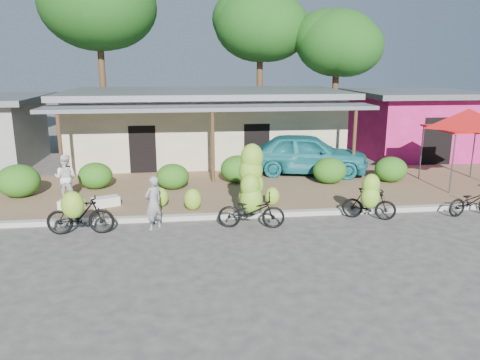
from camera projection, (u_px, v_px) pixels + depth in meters
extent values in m
plane|color=#3F3D3B|center=(229.00, 243.00, 12.32)|extent=(100.00, 100.00, 0.00)
cube|color=#7E6244|center=(215.00, 191.00, 17.12)|extent=(60.00, 6.00, 0.12)
cube|color=#A8A399|center=(222.00, 216.00, 14.22)|extent=(60.00, 0.25, 0.15)
cube|color=beige|center=(206.00, 128.00, 22.53)|extent=(12.00, 6.00, 3.10)
cube|color=slate|center=(205.00, 93.00, 22.12)|extent=(13.00, 7.00, 0.25)
cube|color=black|center=(210.00, 148.00, 19.80)|extent=(1.40, 0.12, 2.20)
cube|color=slate|center=(211.00, 108.00, 18.35)|extent=(13.00, 2.00, 0.15)
cylinder|color=#533521|center=(61.00, 152.00, 17.18)|extent=(0.14, 0.14, 2.85)
cylinder|color=#533521|center=(213.00, 149.00, 17.84)|extent=(0.14, 0.14, 2.85)
cylinder|color=#533521|center=(354.00, 145.00, 18.51)|extent=(0.14, 0.14, 2.85)
cube|color=#D6218A|center=(412.00, 126.00, 23.78)|extent=(5.00, 5.00, 3.00)
cube|color=slate|center=(415.00, 93.00, 23.39)|extent=(6.00, 6.00, 0.25)
cube|color=black|center=(437.00, 141.00, 21.52)|extent=(1.40, 0.12, 2.20)
cylinder|color=#533521|center=(102.00, 73.00, 26.08)|extent=(0.36, 0.36, 8.16)
ellipsoid|color=#1B4210|center=(97.00, 4.00, 25.20)|extent=(6.21, 6.21, 4.97)
cylinder|color=#533521|center=(260.00, 81.00, 27.75)|extent=(0.36, 0.36, 7.16)
ellipsoid|color=#1B4210|center=(260.00, 24.00, 26.97)|extent=(5.31, 5.31, 4.25)
ellipsoid|color=#1B4210|center=(251.00, 19.00, 27.13)|extent=(4.51, 4.51, 3.61)
cylinder|color=#533521|center=(335.00, 92.00, 26.43)|extent=(0.36, 0.36, 6.01)
ellipsoid|color=#1B4210|center=(337.00, 43.00, 25.79)|extent=(4.54, 4.54, 3.63)
ellipsoid|color=#1B4210|center=(327.00, 38.00, 25.94)|extent=(3.86, 3.86, 3.09)
ellipsoid|color=#295F15|center=(18.00, 181.00, 15.96)|extent=(1.45, 1.31, 1.13)
ellipsoid|color=#295F15|center=(95.00, 176.00, 17.06)|extent=(1.24, 1.11, 0.96)
ellipsoid|color=#295F15|center=(173.00, 176.00, 17.01)|extent=(1.19, 1.07, 0.93)
ellipsoid|color=#295F15|center=(238.00, 169.00, 17.97)|extent=(1.34, 1.20, 1.04)
ellipsoid|color=#295F15|center=(330.00, 171.00, 17.80)|extent=(1.28, 1.15, 1.00)
ellipsoid|color=#295F15|center=(391.00, 169.00, 18.04)|extent=(1.25, 1.13, 0.98)
cylinder|color=#59595E|center=(452.00, 164.00, 16.32)|extent=(0.05, 0.05, 2.10)
cylinder|color=#59595E|center=(421.00, 152.00, 18.43)|extent=(0.05, 0.05, 2.10)
cylinder|color=#59595E|center=(473.00, 151.00, 18.69)|extent=(0.05, 0.05, 2.10)
cube|color=red|center=(467.00, 129.00, 17.24)|extent=(2.40, 2.40, 0.06)
cone|color=red|center=(468.00, 118.00, 17.15)|extent=(3.50, 3.50, 0.70)
imported|color=black|center=(80.00, 215.00, 12.80)|extent=(1.85, 0.57, 1.10)
ellipsoid|color=#7BB82E|center=(73.00, 205.00, 12.05)|extent=(0.58, 0.50, 0.73)
imported|color=black|center=(251.00, 211.00, 13.32)|extent=(1.99, 0.97, 1.00)
ellipsoid|color=#7BB82E|center=(250.00, 198.00, 13.80)|extent=(0.69, 0.59, 0.86)
ellipsoid|color=#7BB82E|center=(253.00, 185.00, 13.69)|extent=(0.61, 0.52, 0.77)
ellipsoid|color=#7BB82E|center=(251.00, 171.00, 13.60)|extent=(0.69, 0.59, 0.87)
ellipsoid|color=#7BB82E|center=(252.00, 158.00, 13.50)|extent=(0.66, 0.56, 0.82)
ellipsoid|color=#7BB82E|center=(251.00, 200.00, 13.44)|extent=(0.66, 0.56, 0.83)
ellipsoid|color=#7BB82E|center=(250.00, 186.00, 13.34)|extent=(0.56, 0.48, 0.70)
imported|color=black|center=(369.00, 204.00, 14.07)|extent=(1.64, 1.00, 0.95)
ellipsoid|color=#7BB82E|center=(370.00, 197.00, 13.37)|extent=(0.54, 0.46, 0.68)
ellipsoid|color=#7BB82E|center=(371.00, 185.00, 13.33)|extent=(0.52, 0.44, 0.65)
imported|color=black|center=(472.00, 201.00, 14.45)|extent=(1.77, 0.89, 0.89)
ellipsoid|color=#7BB82E|center=(160.00, 197.00, 14.91)|extent=(0.51, 0.43, 0.63)
ellipsoid|color=#7BB82E|center=(193.00, 199.00, 14.58)|extent=(0.55, 0.47, 0.69)
ellipsoid|color=#7BB82E|center=(272.00, 196.00, 15.09)|extent=(0.48, 0.41, 0.60)
cube|color=white|center=(106.00, 202.00, 15.02)|extent=(0.94, 0.70, 0.30)
cube|color=white|center=(71.00, 205.00, 14.74)|extent=(0.82, 0.55, 0.28)
imported|color=gray|center=(153.00, 203.00, 13.15)|extent=(0.67, 0.65, 1.55)
imported|color=silver|center=(66.00, 177.00, 15.55)|extent=(0.85, 0.71, 1.56)
imported|color=#1B747D|center=(307.00, 154.00, 19.29)|extent=(5.29, 3.11, 1.69)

